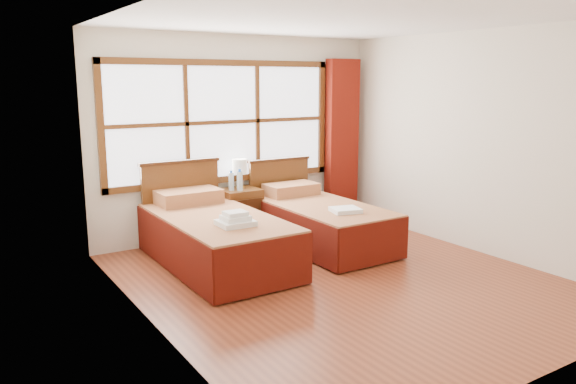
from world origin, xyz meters
TOP-DOWN VIEW (x-y plane):
  - floor at (0.00, 0.00)m, footprint 4.50×4.50m
  - ceiling at (0.00, 0.00)m, footprint 4.50×4.50m
  - wall_back at (0.00, 2.25)m, footprint 4.00×0.00m
  - wall_left at (-2.00, 0.00)m, footprint 0.00×4.50m
  - wall_right at (2.00, 0.00)m, footprint 0.00×4.50m
  - window at (-0.25, 2.21)m, footprint 3.16×0.06m
  - curtain at (1.60, 2.11)m, footprint 0.50×0.16m
  - bed_left at (-0.88, 1.20)m, footprint 1.09×2.12m
  - bed_right at (0.55, 1.20)m, footprint 1.01×2.03m
  - nightstand at (-0.14, 1.99)m, footprint 0.49×0.48m
  - towels_left at (-0.89, 0.65)m, footprint 0.36×0.32m
  - towels_right at (0.54, 0.66)m, footprint 0.38×0.35m
  - lamp at (-0.08, 2.09)m, footprint 0.19×0.19m
  - bottle_near at (-0.27, 1.96)m, footprint 0.07×0.07m
  - bottle_far at (-0.19, 1.90)m, footprint 0.07×0.07m

SIDE VIEW (x-z plane):
  - floor at x=0.00m, z-range 0.00..0.00m
  - bed_right at x=0.55m, z-range -0.19..0.79m
  - bed_left at x=-0.88m, z-range -0.21..0.86m
  - nightstand at x=-0.14m, z-range 0.00..0.65m
  - towels_right at x=0.54m, z-range 0.53..0.57m
  - towels_left at x=-0.89m, z-range 0.55..0.70m
  - bottle_near at x=-0.27m, z-range 0.64..0.90m
  - bottle_far at x=-0.19m, z-range 0.64..0.91m
  - lamp at x=-0.08m, z-range 0.73..1.10m
  - curtain at x=1.60m, z-range 0.02..2.32m
  - wall_back at x=0.00m, z-range -0.70..3.30m
  - wall_left at x=-2.00m, z-range -0.95..3.55m
  - wall_right at x=2.00m, z-range -0.95..3.55m
  - window at x=-0.25m, z-range 0.72..2.28m
  - ceiling at x=0.00m, z-range 2.60..2.60m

